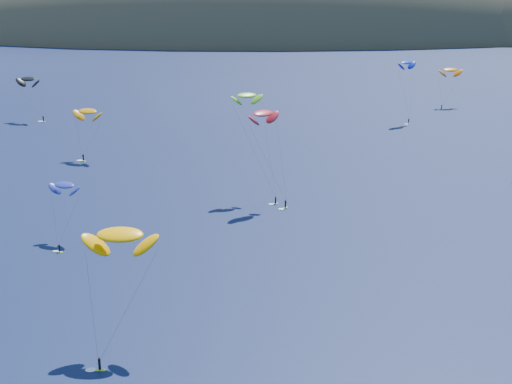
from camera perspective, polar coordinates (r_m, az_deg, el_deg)
The scene contains 9 objects.
island at distance 627.69m, azimuth 3.49°, elevation 11.77°, with size 730.00×300.00×210.00m.
kitesurfer_1 at distance 210.66m, azimuth -13.33°, elevation 6.30°, with size 10.31×8.93×16.23m.
kitesurfer_2 at distance 104.33m, azimuth -10.83°, elevation -3.39°, with size 10.75×12.26×19.44m.
kitesurfer_3 at distance 171.08m, azimuth -0.74°, elevation 7.73°, with size 11.26×13.37×26.02m.
kitesurfer_4 at distance 260.55m, azimuth 11.97°, elevation 10.10°, with size 8.92×10.40×23.17m.
kitesurfer_9 at distance 164.24m, azimuth 0.58°, elevation 6.30°, with size 10.21×10.62×23.47m.
kitesurfer_10 at distance 149.37m, azimuth -15.09°, elevation 0.53°, with size 7.59×12.11×12.91m.
kitesurfer_11 at distance 294.62m, azimuth 15.30°, elevation 9.42°, with size 10.47×11.30×16.88m.
kitesurfer_12 at distance 270.44m, azimuth -17.78°, elevation 8.61°, with size 11.50×9.06×17.41m.
Camera 1 is at (-18.60, -59.35, 53.42)m, focal length 50.00 mm.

